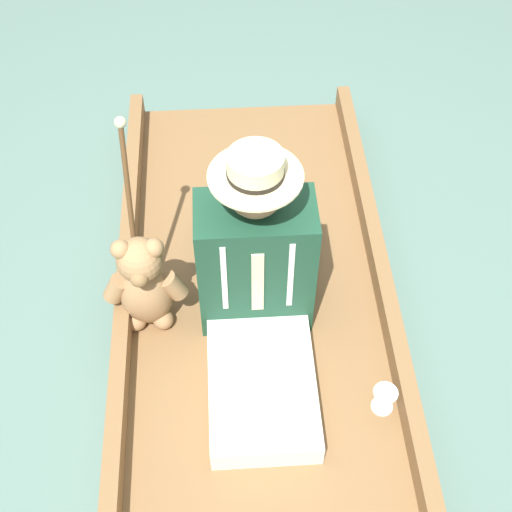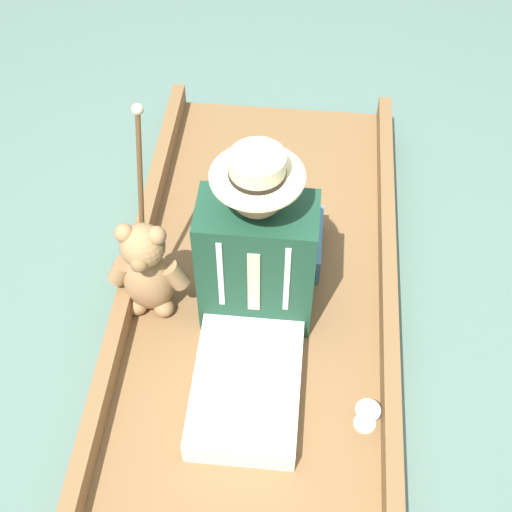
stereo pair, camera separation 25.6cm
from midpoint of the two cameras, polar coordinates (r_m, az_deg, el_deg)
name	(u,v)px [view 2 (the right image)]	position (r m, az deg, el deg)	size (l,w,h in m)	color
ground_plane	(256,331)	(2.96, 2.50, -6.14)	(16.00, 16.00, 0.00)	slate
punt_boat	(256,322)	(2.91, 2.54, -5.43)	(1.10, 2.59, 0.22)	brown
seat_cushion	(267,240)	(3.02, 3.32, 1.11)	(0.46, 0.32, 0.13)	teal
seated_person	(254,284)	(2.60, 2.69, -2.46)	(0.43, 0.83, 0.83)	white
teddy_bear	(147,271)	(2.74, -6.09, -1.37)	(0.33, 0.19, 0.47)	#9E754C
wine_glass	(367,414)	(2.61, 11.74, -12.45)	(0.09, 0.09, 0.11)	silver
walking_cane	(141,194)	(2.68, -6.52, 4.76)	(0.04, 0.36, 0.78)	brown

